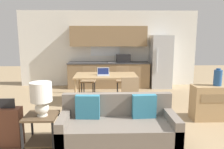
# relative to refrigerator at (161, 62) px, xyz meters

# --- Properties ---
(ground_plane) EXTENTS (20.00, 20.00, 0.00)m
(ground_plane) POSITION_rel_refrigerator_xyz_m (-1.83, -4.24, -0.92)
(ground_plane) COLOR #9E8460
(wall_back) EXTENTS (6.40, 0.07, 2.70)m
(wall_back) POSITION_rel_refrigerator_xyz_m (-1.83, 0.39, 0.44)
(wall_back) COLOR silver
(wall_back) RESTS_ON ground_plane
(kitchen_counter) EXTENTS (2.86, 0.65, 2.15)m
(kitchen_counter) POSITION_rel_refrigerator_xyz_m (-1.82, 0.09, -0.07)
(kitchen_counter) COLOR #8E704C
(kitchen_counter) RESTS_ON ground_plane
(refrigerator) EXTENTS (0.71, 0.71, 1.83)m
(refrigerator) POSITION_rel_refrigerator_xyz_m (0.00, 0.00, 0.00)
(refrigerator) COLOR #B7BABC
(refrigerator) RESTS_ON ground_plane
(dining_table) EXTENTS (1.66, 0.93, 0.78)m
(dining_table) POSITION_rel_refrigerator_xyz_m (-1.94, -1.78, -0.20)
(dining_table) COLOR tan
(dining_table) RESTS_ON ground_plane
(couch) EXTENTS (1.88, 0.80, 0.83)m
(couch) POSITION_rel_refrigerator_xyz_m (-1.76, -4.18, -0.58)
(couch) COLOR #3D2D1E
(couch) RESTS_ON ground_plane
(side_table) EXTENTS (0.50, 0.50, 0.56)m
(side_table) POSITION_rel_refrigerator_xyz_m (-2.99, -4.24, -0.53)
(side_table) COLOR brown
(side_table) RESTS_ON ground_plane
(table_lamp) EXTENTS (0.33, 0.33, 0.54)m
(table_lamp) POSITION_rel_refrigerator_xyz_m (-2.96, -4.27, -0.03)
(table_lamp) COLOR silver
(table_lamp) RESTS_ON side_table
(credenza) EXTENTS (0.97, 0.40, 0.76)m
(credenza) POSITION_rel_refrigerator_xyz_m (0.41, -3.09, -0.54)
(credenza) COLOR tan
(credenza) RESTS_ON ground_plane
(vase) EXTENTS (0.17, 0.17, 0.37)m
(vase) POSITION_rel_refrigerator_xyz_m (0.45, -3.09, 0.02)
(vase) COLOR #234C84
(vase) RESTS_ON credenza
(dining_chair_far_left) EXTENTS (0.46, 0.46, 0.88)m
(dining_chair_far_left) POSITION_rel_refrigerator_xyz_m (-2.47, -1.01, -0.41)
(dining_chair_far_left) COLOR #997A56
(dining_chair_far_left) RESTS_ON ground_plane
(dining_chair_far_right) EXTENTS (0.44, 0.44, 0.88)m
(dining_chair_far_right) POSITION_rel_refrigerator_xyz_m (-1.41, -0.99, -0.41)
(dining_chair_far_right) COLOR #997A56
(dining_chair_far_right) RESTS_ON ground_plane
(dining_chair_near_right) EXTENTS (0.46, 0.46, 0.88)m
(dining_chair_near_right) POSITION_rel_refrigerator_xyz_m (-1.41, -2.63, -0.41)
(dining_chair_near_right) COLOR #997A56
(dining_chair_near_right) RESTS_ON ground_plane
(laptop) EXTENTS (0.33, 0.27, 0.20)m
(laptop) POSITION_rel_refrigerator_xyz_m (-2.01, -1.86, -0.09)
(laptop) COLOR #B7BABC
(laptop) RESTS_ON dining_table
(suitcase) EXTENTS (0.42, 0.22, 0.82)m
(suitcase) POSITION_rel_refrigerator_xyz_m (-3.55, -4.15, -0.58)
(suitcase) COLOR brown
(suitcase) RESTS_ON ground_plane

